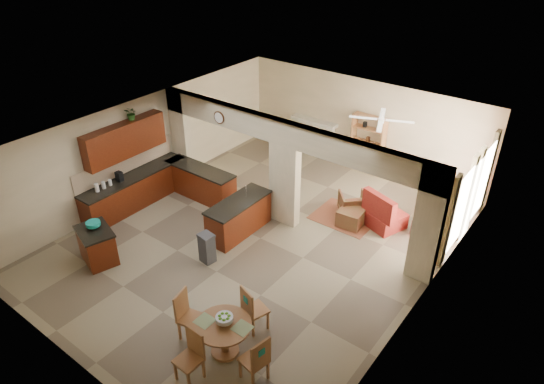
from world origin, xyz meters
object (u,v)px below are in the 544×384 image
Objects in this scene: sofa at (444,209)px; armchair at (353,204)px; dining_table at (224,333)px; kitchen_island at (97,245)px.

armchair is at bearing 116.35° from sofa.
sofa is at bearing 76.54° from dining_table.
sofa is 2.36m from armchair.
kitchen_island is at bearing 12.80° from armchair.
kitchen_island is 6.48m from armchair.
dining_table is (4.15, -0.25, 0.05)m from kitchen_island.
sofa is at bearing 65.81° from kitchen_island.
armchair is at bearing 72.48° from kitchen_island.
dining_table reaches higher than armchair.
kitchen_island is at bearing 176.52° from dining_table.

